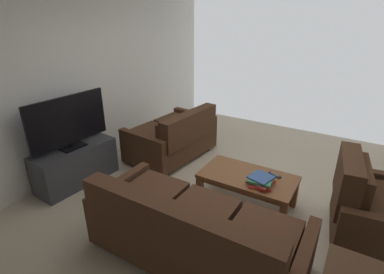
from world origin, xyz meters
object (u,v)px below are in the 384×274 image
at_px(flat_tv, 68,122).
at_px(tv_remote, 275,175).
at_px(loveseat_near, 174,137).
at_px(armchair_side, 376,213).
at_px(book_stack, 261,181).
at_px(sofa_main, 192,232).
at_px(tv_stand, 76,165).
at_px(coffee_table, 248,180).

relative_size(flat_tv, tv_remote, 6.56).
bearing_deg(loveseat_near, armchair_side, 168.19).
bearing_deg(loveseat_near, book_stack, 156.36).
distance_m(flat_tv, book_stack, 2.46).
relative_size(loveseat_near, flat_tv, 1.32).
relative_size(sofa_main, loveseat_near, 1.38).
bearing_deg(book_stack, sofa_main, 73.48).
bearing_deg(book_stack, flat_tv, 14.13).
height_order(tv_stand, armchair_side, armchair_side).
relative_size(tv_stand, flat_tv, 1.01).
xyz_separation_m(tv_stand, armchair_side, (-3.46, -0.73, 0.11)).
bearing_deg(loveseat_near, tv_remote, 165.39).
bearing_deg(tv_stand, armchair_side, -168.04).
distance_m(tv_stand, armchair_side, 3.54).
xyz_separation_m(loveseat_near, tv_remote, (-1.73, 0.45, 0.06)).
distance_m(coffee_table, armchair_side, 1.30).
height_order(coffee_table, flat_tv, flat_tv).
bearing_deg(armchair_side, flat_tv, 11.99).
distance_m(sofa_main, armchair_side, 1.80).
relative_size(flat_tv, armchair_side, 1.03).
distance_m(sofa_main, coffee_table, 1.10).
relative_size(armchair_side, book_stack, 3.47).
bearing_deg(book_stack, tv_stand, 14.09).
distance_m(sofa_main, tv_stand, 2.10).
height_order(sofa_main, armchair_side, armchair_side).
height_order(coffee_table, book_stack, book_stack).
bearing_deg(sofa_main, tv_stand, -10.72).
height_order(coffee_table, tv_stand, tv_stand).
relative_size(coffee_table, armchair_side, 1.03).
bearing_deg(tv_stand, sofa_main, 169.28).
distance_m(flat_tv, armchair_side, 3.58).
height_order(loveseat_near, flat_tv, flat_tv).
distance_m(loveseat_near, coffee_table, 1.58).
height_order(tv_stand, flat_tv, flat_tv).
bearing_deg(coffee_table, tv_stand, 18.11).
xyz_separation_m(sofa_main, armchair_side, (-1.40, -1.12, 0.03)).
height_order(loveseat_near, coffee_table, loveseat_near).
bearing_deg(tv_remote, loveseat_near, -14.61).
bearing_deg(sofa_main, loveseat_near, -51.38).
height_order(flat_tv, book_stack, flat_tv).
bearing_deg(tv_remote, armchair_side, 172.98).
height_order(coffee_table, tv_remote, tv_remote).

